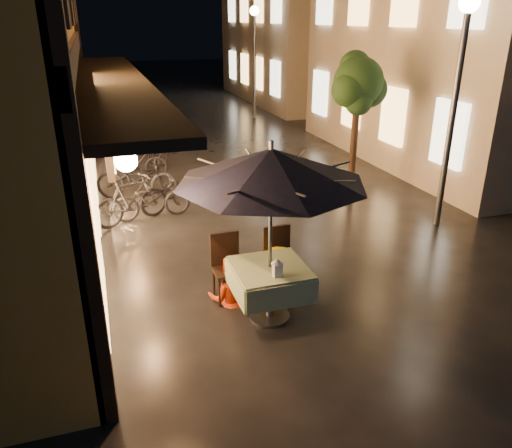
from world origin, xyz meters
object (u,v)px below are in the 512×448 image
object	(u,v)px
streetlamp_near	(459,72)
patio_umbrella	(271,166)
person_orange	(229,258)
table_lantern	(277,267)
person_yellow	(279,249)
cafe_table	(270,279)
bicycle_0	(151,199)

from	to	relation	value
streetlamp_near	patio_umbrella	world-z (taller)	streetlamp_near
patio_umbrella	person_orange	size ratio (longest dim) A/B	1.79
table_lantern	person_yellow	size ratio (longest dim) A/B	0.17
cafe_table	table_lantern	bearing A→B (deg)	-90.00
person_orange	cafe_table	bearing A→B (deg)	142.39
streetlamp_near	table_lantern	bearing A→B (deg)	-150.45
person_yellow	bicycle_0	world-z (taller)	person_yellow
streetlamp_near	cafe_table	distance (m)	5.33
patio_umbrella	table_lantern	bearing A→B (deg)	-90.00
person_orange	person_yellow	distance (m)	0.72
table_lantern	person_yellow	world-z (taller)	person_yellow
streetlamp_near	bicycle_0	xyz separation A→B (m)	(-5.36, 2.04, -2.50)
person_yellow	streetlamp_near	bearing A→B (deg)	-147.59
cafe_table	bicycle_0	world-z (taller)	bicycle_0
streetlamp_near	bicycle_0	size ratio (longest dim) A/B	2.67
person_orange	bicycle_0	bearing A→B (deg)	-60.10
streetlamp_near	cafe_table	world-z (taller)	streetlamp_near
patio_umbrella	person_yellow	bearing A→B (deg)	59.75
patio_umbrella	person_yellow	xyz separation A→B (m)	(0.33, 0.56, -1.42)
patio_umbrella	cafe_table	bearing A→B (deg)	-90.00
streetlamp_near	person_orange	distance (m)	5.41
streetlamp_near	table_lantern	world-z (taller)	streetlamp_near
patio_umbrella	table_lantern	size ratio (longest dim) A/B	9.84
patio_umbrella	bicycle_0	xyz separation A→B (m)	(-1.07, 4.19, -1.73)
cafe_table	person_orange	xyz separation A→B (m)	(-0.39, 0.60, 0.10)
bicycle_0	table_lantern	bearing A→B (deg)	-172.08
streetlamp_near	cafe_table	xyz separation A→B (m)	(-4.29, -2.15, -2.33)
cafe_table	table_lantern	world-z (taller)	table_lantern
person_orange	table_lantern	bearing A→B (deg)	133.25
cafe_table	patio_umbrella	size ratio (longest dim) A/B	0.40
streetlamp_near	person_yellow	bearing A→B (deg)	-158.16
person_orange	bicycle_0	size ratio (longest dim) A/B	0.87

